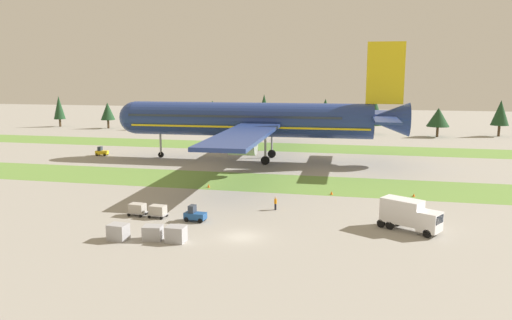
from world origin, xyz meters
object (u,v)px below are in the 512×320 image
object	(u,v)px
cargo_dolly_second	(137,208)
uld_container_2	(176,234)
baggage_tug	(195,215)
uld_container_0	(118,232)
catering_truck	(409,214)
uld_container_1	(153,233)
taxiway_marker_0	(332,193)
taxiway_marker_2	(414,195)
cargo_dolly_lead	(158,210)
pushback_tractor	(102,152)
ground_crew_marshaller	(275,203)
taxiway_marker_1	(209,186)
airliner	(257,120)

from	to	relation	value
cargo_dolly_second	uld_container_2	xyz separation A→B (m)	(8.44, -8.38, -0.05)
baggage_tug	uld_container_0	size ratio (longest dim) A/B	1.36
catering_truck	uld_container_1	distance (m)	28.87
taxiway_marker_0	catering_truck	bearing A→B (deg)	-57.73
uld_container_2	uld_container_0	bearing A→B (deg)	-173.91
baggage_tug	uld_container_1	distance (m)	7.78
taxiway_marker_2	cargo_dolly_lead	bearing A→B (deg)	-151.06
uld_container_1	baggage_tug	bearing A→B (deg)	73.66
uld_container_1	taxiway_marker_0	size ratio (longest dim) A/B	3.78
pushback_tractor	ground_crew_marshaller	bearing A→B (deg)	50.52
cargo_dolly_second	ground_crew_marshaller	world-z (taller)	ground_crew_marshaller
ground_crew_marshaller	uld_container_2	world-z (taller)	ground_crew_marshaller
taxiway_marker_0	taxiway_marker_2	bearing A→B (deg)	6.21
baggage_tug	uld_container_1	size ratio (longest dim) A/B	1.36
taxiway_marker_2	taxiway_marker_0	bearing A→B (deg)	-173.79
uld_container_0	baggage_tug	bearing A→B (deg)	54.98
taxiway_marker_1	airliner	bearing A→B (deg)	84.79
baggage_tug	cargo_dolly_second	world-z (taller)	baggage_tug
cargo_dolly_lead	uld_container_0	xyz separation A→B (m)	(-0.82, -8.78, -0.04)
pushback_tractor	taxiway_marker_0	xyz separation A→B (m)	(51.44, -24.96, -0.55)
uld_container_0	uld_container_2	world-z (taller)	uld_container_0
cargo_dolly_second	uld_container_0	bearing A→B (deg)	18.36
pushback_tractor	ground_crew_marshaller	world-z (taller)	pushback_tractor
taxiway_marker_0	taxiway_marker_2	world-z (taller)	taxiway_marker_0
taxiway_marker_1	taxiway_marker_2	world-z (taller)	taxiway_marker_1
cargo_dolly_second	ground_crew_marshaller	bearing A→B (deg)	116.27
pushback_tractor	uld_container_1	size ratio (longest dim) A/B	1.32
pushback_tractor	taxiway_marker_1	bearing A→B (deg)	51.28
catering_truck	taxiway_marker_2	xyz separation A→B (m)	(2.12, 16.70, -1.72)
uld_container_0	taxiway_marker_2	bearing A→B (deg)	38.82
catering_truck	ground_crew_marshaller	bearing A→B (deg)	-78.13
uld_container_1	taxiway_marker_0	world-z (taller)	uld_container_1
uld_container_2	taxiway_marker_1	distance (m)	25.55
cargo_dolly_second	pushback_tractor	distance (m)	49.91
cargo_dolly_second	taxiway_marker_1	distance (m)	17.29
uld_container_0	taxiway_marker_2	world-z (taller)	uld_container_0
baggage_tug	taxiway_marker_0	size ratio (longest dim) A/B	5.13
pushback_tractor	uld_container_0	world-z (taller)	pushback_tractor
taxiway_marker_2	uld_container_1	bearing A→B (deg)	-138.81
uld_container_2	taxiway_marker_2	distance (m)	37.28
cargo_dolly_second	taxiway_marker_2	xyz separation A→B (m)	(35.19, 17.59, -0.69)
cargo_dolly_lead	cargo_dolly_second	xyz separation A→B (m)	(-2.89, 0.28, 0.00)
taxiway_marker_2	ground_crew_marshaller	bearing A→B (deg)	-148.73
uld_container_0	uld_container_2	size ratio (longest dim) A/B	1.00
uld_container_2	taxiway_marker_0	bearing A→B (deg)	58.87
airliner	catering_truck	distance (m)	49.56
taxiway_marker_0	taxiway_marker_1	world-z (taller)	taxiway_marker_1
airliner	cargo_dolly_lead	xyz separation A→B (m)	(-3.52, -42.42, -7.57)
airliner	cargo_dolly_lead	distance (m)	43.24
uld_container_2	taxiway_marker_1	world-z (taller)	uld_container_2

